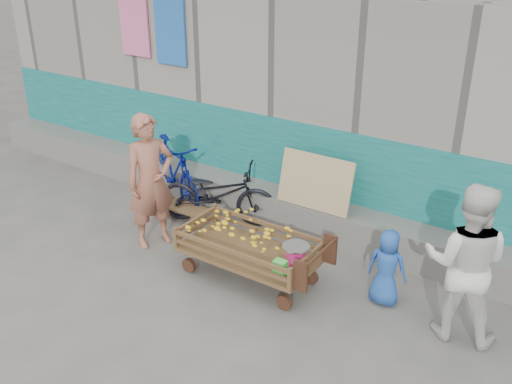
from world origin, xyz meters
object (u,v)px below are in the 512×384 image
Objects in this scene: child at (387,267)px; bicycle_blue at (174,171)px; woman at (465,263)px; banana_cart at (246,240)px; bench at (177,208)px; vendor_man at (151,181)px; bicycle_dark at (217,194)px.

bicycle_blue is (-3.56, 0.65, 0.04)m from child.
banana_cart is at bearing -0.58° from woman.
vendor_man reaches higher than bench.
banana_cart is 1.44m from bicycle_dark.
bicycle_blue reaches higher than bench.
vendor_man is at bearing 179.71° from banana_cart.
bicycle_dark is (-2.63, 0.47, -0.01)m from child.
bench is 0.58× the size of woman.
banana_cart is 1.06× the size of bicycle_dark.
woman is at bearing -61.98° from vendor_man.
bicycle_blue is at bearing -14.83° from child.
bench is 0.67m from bicycle_blue.
bicycle_dark is 1.03× the size of bicycle_blue.
vendor_man is 1.06× the size of bicycle_dark.
bicycle_dark is at bearing 140.74° from banana_cart.
child reaches higher than bench.
woman is 0.89m from child.
bicycle_dark is at bearing 2.90° from vendor_man.
banana_cart is 1.00× the size of vendor_man.
bicycle_dark is at bearing 25.59° from bench.
woman is at bearing 8.31° from banana_cart.
banana_cart is 1.79m from bench.
vendor_man is 1.05× the size of woman.
woman reaches higher than bicycle_blue.
child is (-0.79, 0.10, -0.39)m from woman.
child is at bearing -76.13° from bicycle_blue.
bicycle_dark reaches higher than banana_cart.
woman is (3.94, -0.32, 0.65)m from bench.
child is at bearing -4.01° from bench.
woman is 3.49m from bicycle_dark.
bicycle_dark is at bearing -76.59° from bicycle_blue.
vendor_man is 3.02m from child.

